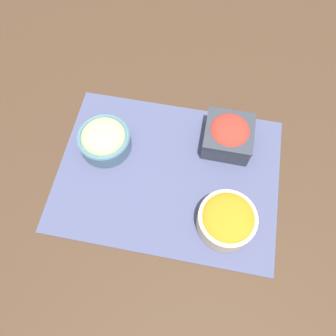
% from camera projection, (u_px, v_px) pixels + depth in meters
% --- Properties ---
extents(ground_plane, '(3.00, 3.00, 0.00)m').
position_uv_depth(ground_plane, '(168.00, 174.00, 0.79)').
color(ground_plane, '#422D1E').
extents(placemat, '(0.53, 0.39, 0.00)m').
position_uv_depth(placemat, '(168.00, 174.00, 0.79)').
color(placemat, '#474C70').
rests_on(placemat, ground_plane).
extents(carrot_bowl, '(0.13, 0.13, 0.06)m').
position_uv_depth(carrot_bowl, '(227.00, 220.00, 0.70)').
color(carrot_bowl, beige).
rests_on(carrot_bowl, placemat).
extents(tomato_bowl, '(0.12, 0.12, 0.07)m').
position_uv_depth(tomato_bowl, '(228.00, 135.00, 0.79)').
color(tomato_bowl, '#333842').
rests_on(tomato_bowl, placemat).
extents(cucumber_bowl, '(0.13, 0.13, 0.06)m').
position_uv_depth(cucumber_bowl, '(104.00, 139.00, 0.79)').
color(cucumber_bowl, slate).
rests_on(cucumber_bowl, placemat).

